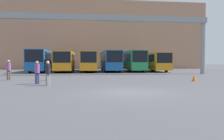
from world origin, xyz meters
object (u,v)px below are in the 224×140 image
object	(u,v)px
bus_slot_1	(65,61)
pedestrian_near_left	(48,71)
bus_slot_0	(42,60)
pedestrian_mid_left	(37,72)
bus_slot_2	(88,60)
bus_slot_3	(110,60)
traffic_cone	(194,78)
bus_slot_5	(154,61)
pedestrian_far_center	(48,72)
bus_slot_4	(132,60)
pedestrian_mid_right	(9,69)

from	to	relation	value
bus_slot_1	pedestrian_near_left	xyz separation A→B (m)	(-0.01, -16.39, -0.95)
bus_slot_0	pedestrian_mid_left	xyz separation A→B (m)	(3.26, -19.24, -1.02)
bus_slot_1	bus_slot_2	distance (m)	3.72
bus_slot_3	traffic_cone	bearing A→B (deg)	-74.96
pedestrian_near_left	bus_slot_5	bearing A→B (deg)	-71.74
bus_slot_1	bus_slot_2	size ratio (longest dim) A/B	0.87
bus_slot_1	bus_slot_5	xyz separation A→B (m)	(14.50, -0.36, -0.05)
bus_slot_3	bus_slot_0	bearing A→B (deg)	178.70
bus_slot_0	bus_slot_3	bearing A→B (deg)	-1.30
bus_slot_3	pedestrian_far_center	size ratio (longest dim) A/B	6.26
pedestrian_near_left	pedestrian_mid_left	size ratio (longest dim) A/B	0.93
pedestrian_far_center	bus_slot_4	bearing A→B (deg)	-171.38
bus_slot_3	bus_slot_4	size ratio (longest dim) A/B	0.99
bus_slot_3	pedestrian_near_left	bearing A→B (deg)	-114.02
bus_slot_4	bus_slot_3	bearing A→B (deg)	-179.34
bus_slot_1	pedestrian_mid_left	xyz separation A→B (m)	(-0.36, -19.09, -0.89)
pedestrian_far_center	bus_slot_0	bearing A→B (deg)	-132.70
bus_slot_2	traffic_cone	bearing A→B (deg)	-66.03
bus_slot_4	pedestrian_far_center	size ratio (longest dim) A/B	6.31
pedestrian_far_center	traffic_cone	distance (m)	11.75
pedestrian_mid_right	bus_slot_1	bearing A→B (deg)	-156.16
bus_slot_4	pedestrian_mid_right	xyz separation A→B (m)	(-14.45, -15.29, -0.94)
pedestrian_mid_right	pedestrian_near_left	xyz separation A→B (m)	(3.56, -1.04, -0.11)
pedestrian_near_left	pedestrian_far_center	xyz separation A→B (m)	(0.59, -3.86, 0.06)
pedestrian_mid_right	pedestrian_near_left	world-z (taller)	pedestrian_mid_right
bus_slot_5	pedestrian_mid_right	world-z (taller)	bus_slot_5
bus_slot_1	bus_slot_4	world-z (taller)	bus_slot_4
bus_slot_4	bus_slot_2	bearing A→B (deg)	173.00
bus_slot_2	pedestrian_mid_right	bearing A→B (deg)	-113.98
traffic_cone	pedestrian_mid_left	bearing A→B (deg)	-176.66
bus_slot_2	bus_slot_5	world-z (taller)	bus_slot_2
bus_slot_2	bus_slot_4	size ratio (longest dim) A/B	1.17
pedestrian_near_left	pedestrian_mid_left	xyz separation A→B (m)	(-0.35, -2.71, 0.06)
bus_slot_4	pedestrian_mid_left	bearing A→B (deg)	-120.56
bus_slot_0	bus_slot_1	world-z (taller)	bus_slot_0
bus_slot_1	pedestrian_mid_right	bearing A→B (deg)	-103.10
pedestrian_mid_right	pedestrian_mid_left	distance (m)	4.93
bus_slot_3	pedestrian_near_left	size ratio (longest dim) A/B	6.74
bus_slot_3	traffic_cone	xyz separation A→B (m)	(4.91, -18.26, -1.59)
pedestrian_mid_right	pedestrian_far_center	world-z (taller)	pedestrian_mid_right
bus_slot_0	pedestrian_far_center	world-z (taller)	bus_slot_0
bus_slot_1	pedestrian_near_left	size ratio (longest dim) A/B	6.87
bus_slot_5	pedestrian_mid_left	world-z (taller)	bus_slot_5
pedestrian_far_center	pedestrian_mid_right	bearing A→B (deg)	-104.04
bus_slot_5	traffic_cone	xyz separation A→B (m)	(-2.34, -18.00, -1.45)
pedestrian_far_center	bus_slot_3	bearing A→B (deg)	-162.68
bus_slot_1	pedestrian_mid_left	distance (m)	19.12
pedestrian_mid_left	traffic_cone	size ratio (longest dim) A/B	2.99
bus_slot_0	pedestrian_mid_right	xyz separation A→B (m)	(0.05, -15.50, -0.97)
bus_slot_5	pedestrian_far_center	bearing A→B (deg)	-125.00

